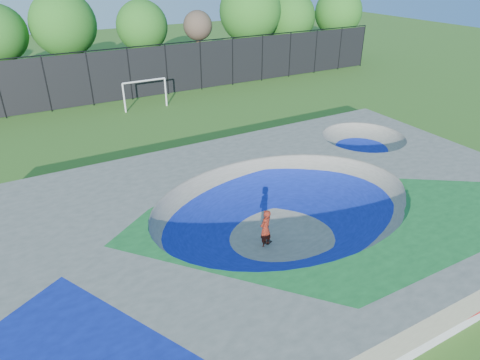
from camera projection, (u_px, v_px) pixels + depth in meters
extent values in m
plane|color=#325F1A|center=(283.00, 231.00, 17.55)|extent=(120.00, 120.00, 0.00)
cube|color=gray|center=(284.00, 216.00, 17.20)|extent=(22.00, 14.00, 1.50)
imported|color=red|center=(265.00, 229.00, 16.26)|extent=(0.69, 0.59, 1.62)
cube|color=black|center=(265.00, 246.00, 16.63)|extent=(0.79, 0.55, 0.05)
cylinder|color=silver|center=(124.00, 98.00, 30.55)|extent=(0.12, 0.12, 2.09)
cylinder|color=silver|center=(166.00, 92.00, 31.91)|extent=(0.12, 0.12, 2.09)
cylinder|color=silver|center=(144.00, 81.00, 30.75)|extent=(3.14, 0.12, 0.12)
cylinder|color=black|center=(46.00, 84.00, 30.25)|extent=(0.09, 0.09, 4.00)
cylinder|color=black|center=(90.00, 79.00, 31.56)|extent=(0.09, 0.09, 4.00)
cylinder|color=black|center=(130.00, 74.00, 32.86)|extent=(0.09, 0.09, 4.00)
cylinder|color=black|center=(167.00, 70.00, 34.16)|extent=(0.09, 0.09, 4.00)
cylinder|color=black|center=(201.00, 66.00, 35.46)|extent=(0.09, 0.09, 4.00)
cylinder|color=black|center=(233.00, 62.00, 36.76)|extent=(0.09, 0.09, 4.00)
cylinder|color=black|center=(262.00, 58.00, 38.06)|extent=(0.09, 0.09, 4.00)
cylinder|color=black|center=(290.00, 55.00, 39.37)|extent=(0.09, 0.09, 4.00)
cylinder|color=black|center=(316.00, 52.00, 40.67)|extent=(0.09, 0.09, 4.00)
cylinder|color=black|center=(340.00, 49.00, 41.97)|extent=(0.09, 0.09, 4.00)
cylinder|color=black|center=(363.00, 46.00, 43.27)|extent=(0.09, 0.09, 4.00)
cube|color=black|center=(130.00, 74.00, 32.86)|extent=(48.00, 0.03, 3.80)
cylinder|color=black|center=(127.00, 48.00, 31.93)|extent=(48.00, 0.08, 0.08)
cylinder|color=#473923|center=(8.00, 76.00, 34.06)|extent=(0.44, 0.44, 3.21)
cylinder|color=#473923|center=(71.00, 69.00, 36.03)|extent=(0.44, 0.44, 3.28)
sphere|color=#205E18|center=(63.00, 24.00, 34.37)|extent=(5.21, 5.21, 5.21)
cylinder|color=#473923|center=(146.00, 62.00, 38.96)|extent=(0.44, 0.44, 2.95)
sphere|color=#205E18|center=(142.00, 26.00, 37.51)|extent=(4.46, 4.46, 4.46)
cylinder|color=#473923|center=(199.00, 58.00, 39.47)|extent=(0.44, 0.44, 3.49)
sphere|color=brown|center=(198.00, 25.00, 38.16)|extent=(2.60, 2.60, 2.60)
cylinder|color=#473923|center=(250.00, 54.00, 41.64)|extent=(0.44, 0.44, 3.33)
sphere|color=#205E18|center=(250.00, 12.00, 39.87)|extent=(5.76, 5.76, 5.76)
cylinder|color=#473923|center=(288.00, 50.00, 44.76)|extent=(0.44, 0.44, 2.69)
sphere|color=#205E18|center=(290.00, 17.00, 43.26)|extent=(5.10, 5.10, 5.10)
cylinder|color=#473923|center=(335.00, 45.00, 46.30)|extent=(0.44, 0.44, 3.07)
sphere|color=#205E18|center=(338.00, 12.00, 44.74)|extent=(4.88, 4.88, 4.88)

